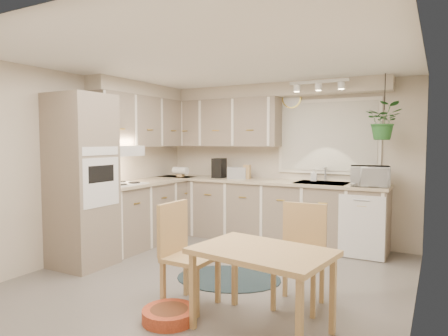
{
  "coord_description": "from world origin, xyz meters",
  "views": [
    {
      "loc": [
        2.16,
        -3.81,
        1.55
      ],
      "look_at": [
        -0.2,
        0.55,
        1.2
      ],
      "focal_mm": 32.0,
      "sensor_mm": 36.0,
      "label": 1
    }
  ],
  "objects": [
    {
      "name": "pet_bed",
      "position": [
        0.17,
        -1.12,
        0.05
      ],
      "size": [
        0.54,
        0.54,
        0.11
      ],
      "primitive_type": "cylinder",
      "rotation": [
        0.0,
        0.0,
        -0.17
      ],
      "color": "#C74D27",
      "rests_on": "floor"
    },
    {
      "name": "upper_cab_left",
      "position": [
        -1.82,
        1.0,
        1.83
      ],
      "size": [
        0.35,
        2.0,
        0.75
      ],
      "primitive_type": "cube",
      "color": "gray",
      "rests_on": "wall_left"
    },
    {
      "name": "sink",
      "position": [
        0.7,
        1.8,
        0.9
      ],
      "size": [
        0.7,
        0.48,
        0.1
      ],
      "primitive_type": "cube",
      "color": "#B1B4B9",
      "rests_on": "counter_back"
    },
    {
      "name": "soffit_left",
      "position": [
        -1.85,
        1.0,
        2.3
      ],
      "size": [
        0.3,
        2.0,
        0.2
      ],
      "primitive_type": "cube",
      "color": "beige",
      "rests_on": "wall_left"
    },
    {
      "name": "range_hood",
      "position": [
        -1.7,
        0.3,
        1.4
      ],
      "size": [
        0.4,
        0.6,
        0.14
      ],
      "primitive_type": "cube",
      "color": "silver",
      "rests_on": "upper_cab_left"
    },
    {
      "name": "cooktop",
      "position": [
        -1.68,
        0.3,
        0.94
      ],
      "size": [
        0.52,
        0.58,
        0.02
      ],
      "primitive_type": "cube",
      "color": "silver",
      "rests_on": "counter_left"
    },
    {
      "name": "chair_back",
      "position": [
        1.04,
        -0.3,
        0.47
      ],
      "size": [
        0.46,
        0.46,
        0.94
      ],
      "primitive_type": "cube",
      "rotation": [
        0.0,
        0.0,
        3.19
      ],
      "color": "tan",
      "rests_on": "floor"
    },
    {
      "name": "toaster",
      "position": [
        -0.65,
        1.82,
        1.03
      ],
      "size": [
        0.33,
        0.24,
        0.18
      ],
      "primitive_type": "cube",
      "rotation": [
        0.0,
        0.0,
        0.23
      ],
      "color": "#B1B4B9",
      "rests_on": "counter_back"
    },
    {
      "name": "coffee_maker",
      "position": [
        -0.97,
        1.8,
        1.1
      ],
      "size": [
        0.19,
        0.22,
        0.31
      ],
      "primitive_type": "cube",
      "rotation": [
        0.0,
        0.0,
        0.05
      ],
      "color": "black",
      "rests_on": "counter_back"
    },
    {
      "name": "base_cab_left",
      "position": [
        -1.7,
        0.88,
        0.45
      ],
      "size": [
        0.6,
        1.85,
        0.9
      ],
      "primitive_type": "cube",
      "color": "gray",
      "rests_on": "floor"
    },
    {
      "name": "floor",
      "position": [
        0.0,
        0.0,
        0.0
      ],
      "size": [
        4.2,
        4.2,
        0.0
      ],
      "primitive_type": "plane",
      "color": "#625D56",
      "rests_on": "ground"
    },
    {
      "name": "wall_clock",
      "position": [
        0.15,
        2.07,
        2.18
      ],
      "size": [
        0.3,
        0.03,
        0.3
      ],
      "primitive_type": "cylinder",
      "rotation": [
        1.57,
        0.0,
        0.0
      ],
      "color": "#E5C651",
      "rests_on": "wall_back"
    },
    {
      "name": "track_light_bar",
      "position": [
        0.7,
        1.55,
        2.33
      ],
      "size": [
        0.8,
        0.04,
        0.04
      ],
      "primitive_type": "cube",
      "color": "silver",
      "rests_on": "ceiling"
    },
    {
      "name": "wall_back",
      "position": [
        0.0,
        2.1,
        1.2
      ],
      "size": [
        4.0,
        0.04,
        2.4
      ],
      "primitive_type": "cube",
      "color": "beige",
      "rests_on": "floor"
    },
    {
      "name": "braided_rug",
      "position": [
        0.13,
        0.05,
        0.01
      ],
      "size": [
        1.37,
        1.17,
        0.01
      ],
      "primitive_type": "ellipsoid",
      "rotation": [
        0.0,
        0.0,
        0.29
      ],
      "color": "black",
      "rests_on": "floor"
    },
    {
      "name": "knife_block",
      "position": [
        -0.49,
        1.85,
        1.05
      ],
      "size": [
        0.11,
        0.11,
        0.22
      ],
      "primitive_type": "cube",
      "rotation": [
        0.0,
        0.0,
        0.14
      ],
      "color": "tan",
      "rests_on": "counter_back"
    },
    {
      "name": "counter_back",
      "position": [
        -0.2,
        1.79,
        0.92
      ],
      "size": [
        3.64,
        0.64,
        0.04
      ],
      "primitive_type": "cube",
      "color": "beige",
      "rests_on": "base_cab_back"
    },
    {
      "name": "soffit_back",
      "position": [
        -0.2,
        1.95,
        2.3
      ],
      "size": [
        3.6,
        0.3,
        0.2
      ],
      "primitive_type": "cube",
      "color": "beige",
      "rests_on": "wall_back"
    },
    {
      "name": "microwave",
      "position": [
        1.36,
        1.7,
        1.1
      ],
      "size": [
        0.53,
        0.35,
        0.33
      ],
      "primitive_type": "imported",
      "rotation": [
        0.0,
        0.0,
        0.18
      ],
      "color": "silver",
      "rests_on": "counter_back"
    },
    {
      "name": "upper_cab_back",
      "position": [
        -1.0,
        1.93,
        1.83
      ],
      "size": [
        2.0,
        0.35,
        0.75
      ],
      "primitive_type": "cube",
      "color": "gray",
      "rests_on": "wall_back"
    },
    {
      "name": "window_frame",
      "position": [
        0.7,
        2.08,
        1.6
      ],
      "size": [
        1.5,
        0.02,
        1.1
      ],
      "primitive_type": "cube",
      "color": "silver",
      "rests_on": "wall_back"
    },
    {
      "name": "soap_bottle",
      "position": [
        0.54,
        1.95,
        0.98
      ],
      "size": [
        0.12,
        0.2,
        0.09
      ],
      "primitive_type": "imported",
      "rotation": [
        0.0,
        0.0,
        0.19
      ],
      "color": "silver",
      "rests_on": "counter_back"
    },
    {
      "name": "counter_left",
      "position": [
        -1.69,
        0.88,
        0.92
      ],
      "size": [
        0.64,
        1.89,
        0.04
      ],
      "primitive_type": "cube",
      "color": "beige",
      "rests_on": "base_cab_left"
    },
    {
      "name": "wall_left",
      "position": [
        -2.0,
        0.0,
        1.2
      ],
      "size": [
        0.04,
        4.2,
        2.4
      ],
      "primitive_type": "cube",
      "color": "beige",
      "rests_on": "floor"
    },
    {
      "name": "hanging_plant",
      "position": [
        1.52,
        1.7,
        1.74
      ],
      "size": [
        0.46,
        0.5,
        0.38
      ],
      "primitive_type": "imported",
      "rotation": [
        0.0,
        0.0,
        0.05
      ],
      "color": "#276128",
      "rests_on": "ceiling"
    },
    {
      "name": "oven_stack",
      "position": [
        -1.68,
        -0.38,
        1.05
      ],
      "size": [
        0.65,
        0.65,
        2.1
      ],
      "primitive_type": "cube",
      "color": "gray",
      "rests_on": "floor"
    },
    {
      "name": "base_cab_back",
      "position": [
        -0.2,
        1.8,
        0.45
      ],
      "size": [
        3.6,
        0.6,
        0.9
      ],
      "primitive_type": "cube",
      "color": "gray",
      "rests_on": "floor"
    },
    {
      "name": "dining_table",
      "position": [
        0.93,
        -0.9,
        0.34
      ],
      "size": [
        1.16,
        0.86,
        0.68
      ],
      "primitive_type": "cube",
      "rotation": [
        0.0,
        0.0,
        -0.14
      ],
      "color": "tan",
      "rests_on": "floor"
    },
    {
      "name": "wall_oven_face",
      "position": [
        -1.35,
        -0.38,
        1.05
      ],
      "size": [
        0.02,
        0.56,
        0.58
      ],
      "primitive_type": "cube",
      "color": "silver",
      "rests_on": "oven_stack"
    },
    {
      "name": "wall_right",
      "position": [
        2.0,
        0.0,
        1.2
      ],
      "size": [
        0.04,
        4.2,
        2.4
      ],
      "primitive_type": "cube",
      "color": "beige",
      "rests_on": "floor"
    },
    {
      "name": "ceiling",
      "position": [
        0.0,
        0.0,
        2.4
      ],
      "size": [
        4.2,
        4.2,
        0.0
      ],
      "primitive_type": "plane",
      "color": "white",
      "rests_on": "wall_back"
    },
    {
      "name": "wall_front",
      "position": [
        0.0,
        -2.1,
        1.2
      ],
      "size": [
        4.0,
        0.04,
        2.4
      ],
      "primitive_type": "cube",
      "color": "beige",
      "rests_on": "floor"
    },
    {
      "name": "dishwasher_front",
      "position": [
        1.3,
        1.49,
        0.42
      ],
      "size": [
        0.58,
        0.02,
        0.83
      ],
      "primitive_type": "cube",
      "color": "silver",
      "rests_on": "base_cab_back"
    },
    {
      "name": "chair_left",
      "position": [
        0.15,
        -0.75,
        0.48
      ],
      "size": [
        0.46,
        0.46,
        0.96
      ],
      "primitive_type": "cube",
      "rotation": [
        0.0,
        0.0,
        -1.59
      ],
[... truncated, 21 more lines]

